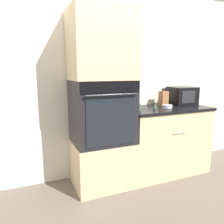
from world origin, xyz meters
TOP-DOWN VIEW (x-y plane):
  - ground_plane at (0.00, 0.00)m, footprint 12.00×12.00m
  - wall_back at (0.00, 0.63)m, footprint 8.00×0.05m
  - oven_cabinet_base at (-0.36, 0.30)m, footprint 0.73×0.60m
  - wall_oven at (-0.36, 0.30)m, footprint 0.70×0.64m
  - oven_cabinet_upper at (-0.36, 0.30)m, footprint 0.73×0.60m
  - counter_unit at (0.58, 0.30)m, footprint 1.19×0.63m
  - microwave at (0.95, 0.42)m, footprint 0.37×0.32m
  - knife_block at (0.62, 0.42)m, footprint 0.10×0.11m
  - bowl at (0.56, 0.25)m, footprint 0.14×0.14m
  - condiment_jar_near at (0.38, 0.28)m, footprint 0.04×0.04m
  - condiment_jar_mid at (0.10, 0.20)m, footprint 0.04×0.04m

SIDE VIEW (x-z plane):
  - ground_plane at x=0.00m, z-range 0.00..0.00m
  - oven_cabinet_base at x=-0.36m, z-range 0.00..0.57m
  - counter_unit at x=0.58m, z-range 0.00..0.94m
  - wall_oven at x=-0.36m, z-range 0.57..1.32m
  - bowl at x=0.56m, z-range 0.94..0.98m
  - condiment_jar_near at x=0.38m, z-range 0.93..1.01m
  - condiment_jar_mid at x=0.10m, z-range 0.93..1.05m
  - knife_block at x=0.62m, z-range 0.91..1.17m
  - microwave at x=0.95m, z-range 0.94..1.20m
  - wall_back at x=0.00m, z-range 0.00..2.50m
  - oven_cabinet_upper at x=-0.36m, z-range 1.32..2.12m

